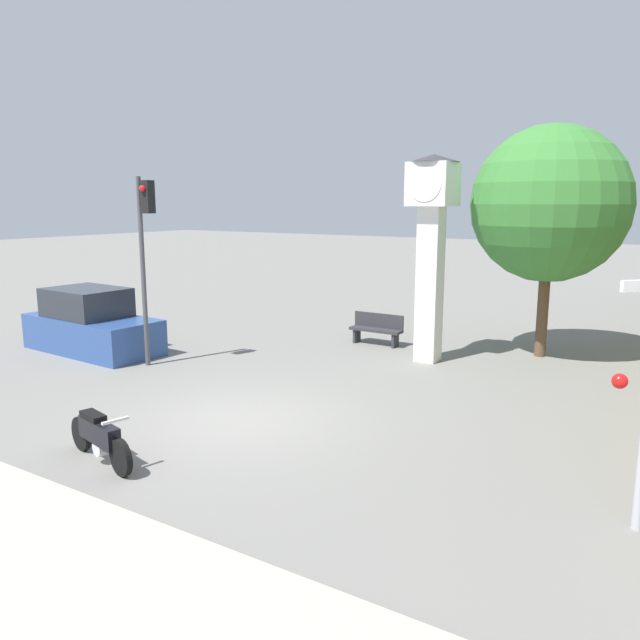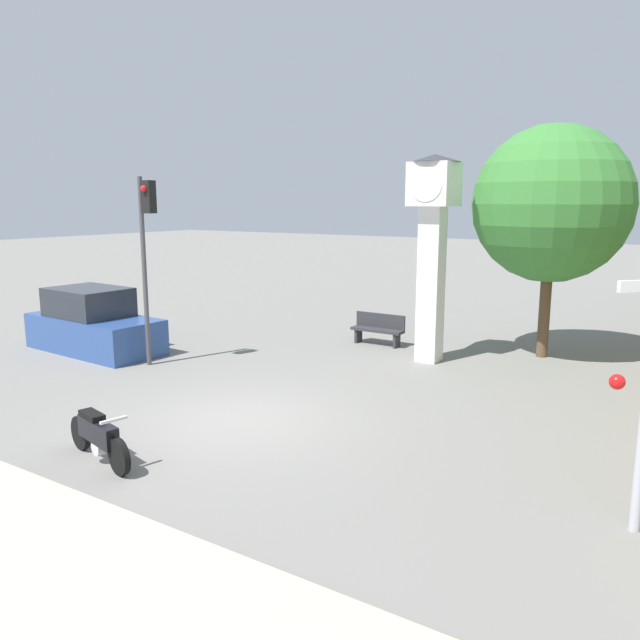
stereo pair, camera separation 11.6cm
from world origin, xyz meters
TOP-DOWN VIEW (x-y plane):
  - ground_plane at (0.00, 0.00)m, footprint 120.00×120.00m
  - motorcycle at (-0.67, -2.74)m, footprint 1.99×0.64m
  - clock_tower at (1.26, 6.31)m, footprint 1.31×1.31m
  - traffic_light at (-4.59, 1.98)m, footprint 0.50×0.35m
  - street_tree at (3.69, 8.46)m, footprint 4.14×4.14m
  - bench at (-0.78, 7.32)m, footprint 1.60×0.44m
  - parked_car at (-7.24, 2.22)m, footprint 4.30×2.04m

SIDE VIEW (x-z plane):
  - ground_plane at x=0.00m, z-range 0.00..0.00m
  - motorcycle at x=-0.67m, z-range -0.02..0.87m
  - bench at x=-0.78m, z-range 0.03..0.95m
  - parked_car at x=-7.24m, z-range -0.15..1.65m
  - traffic_light at x=-4.59m, z-range 0.87..5.68m
  - clock_tower at x=1.26m, z-range 0.86..6.23m
  - street_tree at x=3.69m, z-range 1.02..7.22m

